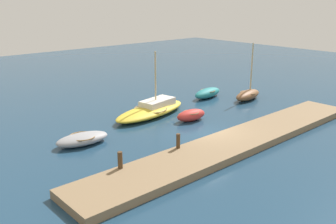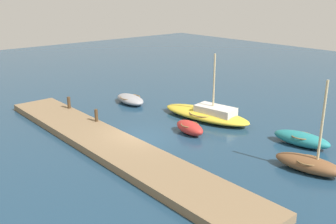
{
  "view_description": "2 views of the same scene",
  "coord_description": "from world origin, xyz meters",
  "px_view_note": "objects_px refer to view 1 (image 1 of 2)",
  "views": [
    {
      "loc": [
        -16.55,
        -14.76,
        8.25
      ],
      "look_at": [
        0.24,
        4.08,
        0.54
      ],
      "focal_mm": 40.36,
      "sensor_mm": 36.0,
      "label": 1
    },
    {
      "loc": [
        17.12,
        -12.69,
        8.53
      ],
      "look_at": [
        -1.12,
        3.06,
        0.79
      ],
      "focal_mm": 40.82,
      "sensor_mm": 36.0,
      "label": 2
    }
  ],
  "objects_px": {
    "mooring_post_west": "(120,160)",
    "rowboat_grey": "(82,139)",
    "sailboat_yellow": "(152,110)",
    "dinghy_red": "(191,115)",
    "rowboat_brown": "(248,94)",
    "rowboat_teal": "(208,93)",
    "mooring_post_mid_west": "(178,141)"
  },
  "relations": [
    {
      "from": "rowboat_brown",
      "to": "sailboat_yellow",
      "type": "xyz_separation_m",
      "value": [
        -8.74,
        2.01,
        -0.02
      ]
    },
    {
      "from": "rowboat_teal",
      "to": "mooring_post_mid_west",
      "type": "height_order",
      "value": "mooring_post_mid_west"
    },
    {
      "from": "dinghy_red",
      "to": "rowboat_grey",
      "type": "height_order",
      "value": "dinghy_red"
    },
    {
      "from": "sailboat_yellow",
      "to": "mooring_post_mid_west",
      "type": "height_order",
      "value": "sailboat_yellow"
    },
    {
      "from": "rowboat_brown",
      "to": "mooring_post_west",
      "type": "height_order",
      "value": "rowboat_brown"
    },
    {
      "from": "rowboat_brown",
      "to": "sailboat_yellow",
      "type": "bearing_deg",
      "value": 157.23
    },
    {
      "from": "rowboat_grey",
      "to": "sailboat_yellow",
      "type": "xyz_separation_m",
      "value": [
        6.64,
        1.74,
        0.08
      ]
    },
    {
      "from": "sailboat_yellow",
      "to": "mooring_post_west",
      "type": "bearing_deg",
      "value": -147.85
    },
    {
      "from": "sailboat_yellow",
      "to": "mooring_post_west",
      "type": "xyz_separation_m",
      "value": [
        -7.33,
        -6.59,
        0.42
      ]
    },
    {
      "from": "rowboat_grey",
      "to": "mooring_post_west",
      "type": "xyz_separation_m",
      "value": [
        -0.69,
        -4.85,
        0.5
      ]
    },
    {
      "from": "mooring_post_west",
      "to": "dinghy_red",
      "type": "bearing_deg",
      "value": 23.79
    },
    {
      "from": "rowboat_grey",
      "to": "mooring_post_mid_west",
      "type": "height_order",
      "value": "mooring_post_mid_west"
    },
    {
      "from": "rowboat_grey",
      "to": "dinghy_red",
      "type": "bearing_deg",
      "value": -2.04
    },
    {
      "from": "mooring_post_west",
      "to": "rowboat_brown",
      "type": "bearing_deg",
      "value": 15.91
    },
    {
      "from": "rowboat_brown",
      "to": "dinghy_red",
      "type": "bearing_deg",
      "value": 176.37
    },
    {
      "from": "dinghy_red",
      "to": "sailboat_yellow",
      "type": "bearing_deg",
      "value": 119.61
    },
    {
      "from": "dinghy_red",
      "to": "rowboat_grey",
      "type": "xyz_separation_m",
      "value": [
        -7.85,
        1.09,
        -0.07
      ]
    },
    {
      "from": "mooring_post_west",
      "to": "rowboat_grey",
      "type": "bearing_deg",
      "value": 81.9
    },
    {
      "from": "rowboat_brown",
      "to": "rowboat_teal",
      "type": "xyz_separation_m",
      "value": [
        -2.0,
        2.71,
        -0.04
      ]
    },
    {
      "from": "dinghy_red",
      "to": "rowboat_grey",
      "type": "distance_m",
      "value": 7.92
    },
    {
      "from": "rowboat_grey",
      "to": "rowboat_teal",
      "type": "relative_size",
      "value": 0.96
    },
    {
      "from": "dinghy_red",
      "to": "rowboat_brown",
      "type": "height_order",
      "value": "rowboat_brown"
    },
    {
      "from": "mooring_post_west",
      "to": "mooring_post_mid_west",
      "type": "relative_size",
      "value": 1.03
    },
    {
      "from": "rowboat_grey",
      "to": "rowboat_teal",
      "type": "height_order",
      "value": "rowboat_teal"
    },
    {
      "from": "rowboat_brown",
      "to": "mooring_post_west",
      "type": "bearing_deg",
      "value": -173.9
    },
    {
      "from": "sailboat_yellow",
      "to": "mooring_post_mid_west",
      "type": "xyz_separation_m",
      "value": [
        -3.55,
        -6.59,
        0.4
      ]
    },
    {
      "from": "dinghy_red",
      "to": "rowboat_brown",
      "type": "bearing_deg",
      "value": 12.59
    },
    {
      "from": "mooring_post_mid_west",
      "to": "rowboat_grey",
      "type": "bearing_deg",
      "value": 122.49
    },
    {
      "from": "rowboat_teal",
      "to": "mooring_post_mid_west",
      "type": "xyz_separation_m",
      "value": [
        -10.29,
        -7.29,
        0.42
      ]
    },
    {
      "from": "rowboat_brown",
      "to": "rowboat_grey",
      "type": "bearing_deg",
      "value": 169.17
    },
    {
      "from": "rowboat_grey",
      "to": "rowboat_teal",
      "type": "xyz_separation_m",
      "value": [
        13.38,
        2.44,
        0.07
      ]
    },
    {
      "from": "rowboat_teal",
      "to": "mooring_post_mid_west",
      "type": "relative_size",
      "value": 4.19
    }
  ]
}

